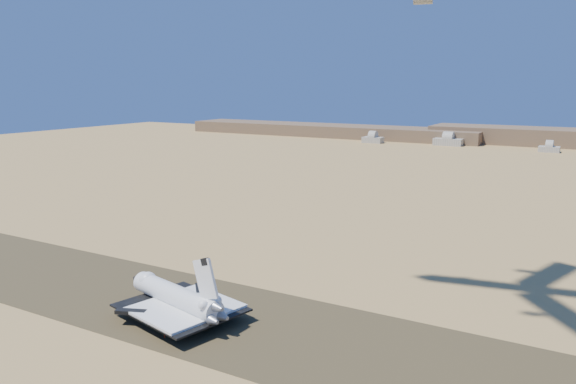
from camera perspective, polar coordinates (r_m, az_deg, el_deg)
The scene contains 7 objects.
ground at distance 165.07m, azimuth -6.24°, elevation -12.70°, with size 1200.00×1200.00×0.00m, color tan.
runway at distance 165.06m, azimuth -6.24°, elevation -12.69°, with size 600.00×50.00×0.06m, color #4D4026.
hangars at distance 622.40m, azimuth 15.47°, elevation 4.98°, with size 200.50×29.50×30.00m.
shuttle at distance 166.43m, azimuth -11.37°, elevation -10.53°, with size 43.06×32.77×21.15m.
crew_a at distance 160.09m, azimuth -11.57°, elevation -13.31°, with size 0.59×0.39×1.61m, color #E8410D.
crew_b at distance 157.65m, azimuth -10.60°, elevation -13.63°, with size 0.88×0.51×1.81m, color #E8410D.
crew_c at distance 156.20m, azimuth -12.44°, elevation -13.95°, with size 1.06×0.54×1.80m, color #E8410D.
Camera 1 is at (89.99, -121.48, 66.28)m, focal length 35.00 mm.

